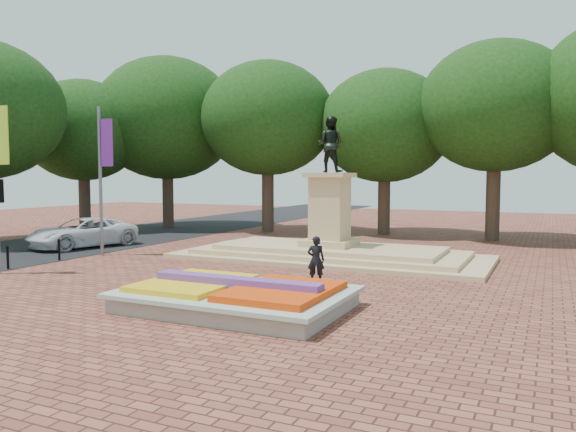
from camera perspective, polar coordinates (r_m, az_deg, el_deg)
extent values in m
plane|color=brown|center=(18.45, -4.80, -7.75)|extent=(90.00, 90.00, 0.00)
cube|color=black|center=(31.91, -23.99, -2.99)|extent=(9.00, 90.00, 0.02)
cube|color=gray|center=(16.22, -5.29, -8.61)|extent=(6.00, 4.00, 0.45)
cube|color=beige|center=(16.16, -5.29, -7.66)|extent=(6.30, 4.30, 0.12)
cube|color=#DF420C|center=(15.47, -0.62, -7.70)|extent=(2.60, 3.40, 0.22)
cube|color=yellow|center=(16.91, -9.56, -6.75)|extent=(2.60, 3.40, 0.18)
cube|color=#65389B|center=(16.12, -5.30, -6.89)|extent=(5.20, 0.55, 0.38)
cube|color=tan|center=(25.56, 4.25, -4.15)|extent=(14.00, 6.00, 0.20)
cube|color=tan|center=(25.53, 4.25, -3.71)|extent=(12.00, 5.00, 0.20)
cube|color=tan|center=(25.51, 4.25, -3.26)|extent=(10.00, 4.00, 0.20)
cube|color=tan|center=(25.48, 4.25, -2.70)|extent=(2.20, 2.20, 0.30)
cube|color=tan|center=(25.33, 4.27, 0.78)|extent=(1.50, 1.50, 2.80)
cube|color=tan|center=(25.29, 4.29, 4.17)|extent=(1.90, 1.90, 0.20)
imported|color=black|center=(25.32, 4.31, 7.23)|extent=(1.22, 0.95, 2.50)
cylinder|color=#3B2D20|center=(41.96, -11.43, 1.67)|extent=(0.80, 0.80, 4.00)
ellipsoid|color=black|center=(42.02, -11.52, 8.08)|extent=(8.80, 8.80, 7.48)
cylinder|color=#3B2D20|center=(37.74, -1.64, 1.48)|extent=(0.80, 0.80, 4.00)
ellipsoid|color=black|center=(37.80, -1.65, 8.60)|extent=(8.80, 8.80, 7.48)
cylinder|color=#3B2D20|center=(35.13, 8.60, 1.22)|extent=(0.80, 0.80, 4.00)
ellipsoid|color=black|center=(35.20, 8.69, 8.87)|extent=(8.80, 8.80, 7.48)
cylinder|color=#3B2D20|center=(33.80, 20.04, 0.89)|extent=(0.80, 0.80, 4.00)
ellipsoid|color=black|center=(33.87, 20.25, 8.84)|extent=(8.80, 8.80, 7.48)
cylinder|color=#3B2D20|center=(40.47, -19.66, 1.30)|extent=(0.80, 0.80, 3.84)
ellipsoid|color=black|center=(40.51, -19.82, 7.66)|extent=(8.40, 8.40, 7.14)
cube|color=#ABD129|center=(23.86, -27.07, 7.32)|extent=(0.70, 0.04, 2.20)
cylinder|color=slate|center=(27.85, -18.52, 3.35)|extent=(0.16, 0.16, 7.00)
cube|color=#631F85|center=(27.57, -17.93, 7.10)|extent=(0.70, 0.04, 2.20)
cylinder|color=black|center=(25.29, -26.58, -3.88)|extent=(0.10, 0.10, 0.90)
sphere|color=black|center=(25.23, -26.62, -2.83)|extent=(0.12, 0.12, 0.12)
cylinder|color=black|center=(26.95, -22.23, -3.27)|extent=(0.10, 0.10, 0.90)
sphere|color=black|center=(26.89, -22.26, -2.28)|extent=(0.12, 0.12, 0.12)
cylinder|color=black|center=(28.75, -18.41, -2.72)|extent=(0.10, 0.10, 0.90)
sphere|color=black|center=(28.70, -18.43, -1.78)|extent=(0.12, 0.12, 0.12)
imported|color=silver|center=(31.30, -20.17, -1.61)|extent=(3.93, 6.06, 1.55)
imported|color=black|center=(19.75, 2.85, -4.46)|extent=(0.71, 0.59, 1.68)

